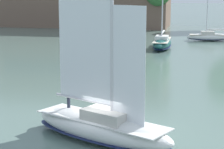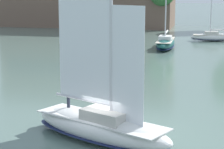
# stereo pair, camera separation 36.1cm
# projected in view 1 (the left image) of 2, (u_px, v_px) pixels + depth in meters

# --- Properties ---
(ground_plane) EXTENTS (400.00, 400.00, 0.00)m
(ground_plane) POSITION_uv_depth(u_px,v_px,m) (102.00, 141.00, 25.14)
(ground_plane) COLOR slate
(sailboat_main) EXTENTS (9.74, 6.55, 13.09)m
(sailboat_main) POSITION_uv_depth(u_px,v_px,m) (102.00, 124.00, 24.92)
(sailboat_main) COLOR white
(sailboat_main) RESTS_ON ground
(sailboat_moored_near_marina) EXTENTS (2.56, 8.94, 12.27)m
(sailboat_moored_near_marina) POSITION_uv_depth(u_px,v_px,m) (162.00, 42.00, 61.69)
(sailboat_moored_near_marina) COLOR #194C47
(sailboat_moored_near_marina) RESTS_ON ground
(sailboat_moored_far_slip) EXTENTS (7.55, 2.83, 10.14)m
(sailboat_moored_far_slip) POSITION_uv_depth(u_px,v_px,m) (210.00, 37.00, 69.92)
(sailboat_moored_far_slip) COLOR white
(sailboat_moored_far_slip) RESTS_ON ground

